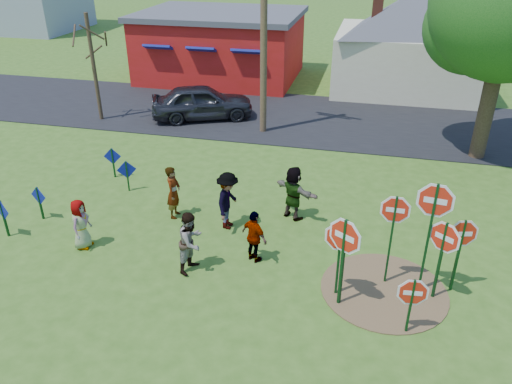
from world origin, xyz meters
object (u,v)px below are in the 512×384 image
suv (202,102)px  utility_pole (264,18)px  stop_sign_d (462,239)px  stop_sign_b (394,218)px  stop_sign_c (433,214)px  stop_sign_a (344,244)px  person_b (174,192)px  person_a (81,224)px

suv → utility_pole: utility_pole is taller
stop_sign_d → suv: bearing=119.5°
stop_sign_b → stop_sign_c: (0.84, -0.16, 0.32)m
stop_sign_a → suv: bearing=154.0°
stop_sign_c → utility_pole: (-6.32, 10.10, 2.70)m
stop_sign_a → utility_pole: 12.33m
stop_sign_b → person_b: stop_sign_b is taller
person_a → person_b: 2.96m
stop_sign_a → suv: (-7.59, 12.07, -0.89)m
person_a → suv: (-0.19, 11.26, 0.10)m
stop_sign_c → person_a: size_ratio=2.12×
suv → person_b: bearing=169.5°
stop_sign_c → person_a: bearing=-170.8°
stop_sign_a → person_a: 7.51m
suv → stop_sign_a: bearing=-171.5°
stop_sign_c → person_b: bearing=172.5°
suv → utility_pole: (3.21, -1.00, 4.10)m
suv → utility_pole: size_ratio=0.51×
person_b → suv: 9.26m
stop_sign_b → suv: 14.01m
stop_sign_a → stop_sign_c: bearing=58.4°
stop_sign_d → stop_sign_a: bearing=-170.3°
person_b → utility_pole: bearing=-9.5°
stop_sign_a → person_a: (-7.40, 0.81, -0.99)m
suv → stop_sign_b: bearing=-165.2°
stop_sign_a → stop_sign_c: size_ratio=0.80×
stop_sign_b → stop_sign_d: (1.64, 0.08, -0.39)m
person_b → suv: bearing=11.5°
person_a → person_b: size_ratio=0.88×
stop_sign_d → person_a: bearing=168.1°
stop_sign_c → utility_pole: bearing=130.2°
stop_sign_d → stop_sign_c: bearing=-177.7°
stop_sign_b → person_b: (-6.57, 1.92, -1.07)m
stop_sign_a → stop_sign_b: size_ratio=0.96×
person_b → suv: person_b is taller
stop_sign_a → stop_sign_d: (2.74, 1.21, -0.21)m
person_b → stop_sign_c: bearing=-107.4°
stop_sign_b → person_a: (-8.50, -0.32, -1.18)m
stop_sign_c → suv: 14.70m
stop_sign_a → utility_pole: utility_pole is taller
person_a → utility_pole: size_ratio=0.16×
suv → stop_sign_d: bearing=-160.1°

